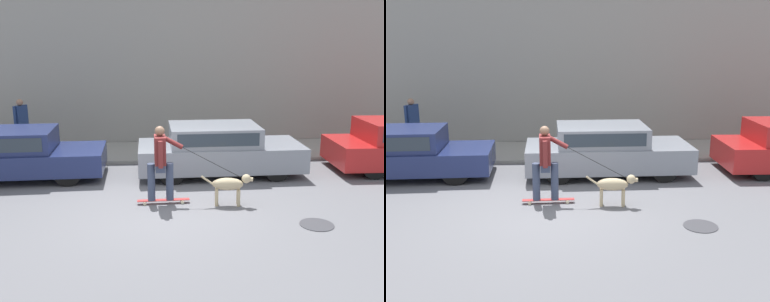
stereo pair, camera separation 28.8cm
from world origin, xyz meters
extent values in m
plane|color=slate|center=(0.00, 0.00, 0.00)|extent=(36.00, 36.00, 0.00)
cube|color=gray|center=(0.00, 6.12, 2.91)|extent=(32.00, 0.30, 5.82)
cube|color=gray|center=(0.00, 4.75, 0.05)|extent=(30.00, 2.41, 0.10)
cylinder|color=black|center=(-2.31, 3.24, 0.33)|extent=(0.67, 0.22, 0.66)
cylinder|color=black|center=(-2.26, 1.78, 0.33)|extent=(0.67, 0.22, 0.66)
cube|color=navy|center=(-3.61, 2.47, 0.47)|extent=(4.33, 1.84, 0.54)
cube|color=navy|center=(-3.78, 2.46, 0.99)|extent=(2.25, 1.60, 0.51)
cylinder|color=black|center=(2.76, 3.25, 0.31)|extent=(0.63, 0.21, 0.63)
cylinder|color=black|center=(2.78, 1.73, 0.31)|extent=(0.63, 0.21, 0.63)
cylinder|color=black|center=(0.18, 3.21, 0.31)|extent=(0.63, 0.21, 0.63)
cylinder|color=black|center=(0.20, 1.69, 0.31)|extent=(0.63, 0.21, 0.63)
cube|color=gray|center=(1.48, 2.47, 0.49)|extent=(4.19, 1.83, 0.61)
cube|color=gray|center=(1.31, 2.46, 1.05)|extent=(2.26, 1.62, 0.49)
cube|color=#28333D|center=(1.32, 1.67, 1.07)|extent=(1.97, 0.04, 0.31)
cylinder|color=black|center=(5.28, 3.27, 0.31)|extent=(0.63, 0.21, 0.62)
cylinder|color=black|center=(5.25, 1.71, 0.31)|extent=(0.63, 0.21, 0.62)
cylinder|color=tan|center=(1.55, 0.24, 0.18)|extent=(0.07, 0.07, 0.35)
cylinder|color=tan|center=(1.53, 0.09, 0.18)|extent=(0.07, 0.07, 0.35)
cylinder|color=tan|center=(1.10, 0.29, 0.18)|extent=(0.07, 0.07, 0.35)
cylinder|color=tan|center=(1.08, 0.14, 0.18)|extent=(0.07, 0.07, 0.35)
ellipsoid|color=tan|center=(1.32, 0.19, 0.46)|extent=(0.68, 0.33, 0.26)
sphere|color=tan|center=(1.70, 0.15, 0.58)|extent=(0.19, 0.19, 0.19)
cylinder|color=tan|center=(1.78, 0.14, 0.57)|extent=(0.11, 0.10, 0.09)
cylinder|color=tan|center=(0.89, 0.24, 0.54)|extent=(0.27, 0.07, 0.20)
cylinder|color=beige|center=(0.37, 0.48, 0.04)|extent=(0.07, 0.03, 0.07)
cylinder|color=beige|center=(0.38, 0.33, 0.04)|extent=(0.07, 0.03, 0.07)
cylinder|color=beige|center=(-0.42, 0.45, 0.04)|extent=(0.07, 0.03, 0.07)
cylinder|color=beige|center=(-0.42, 0.30, 0.04)|extent=(0.07, 0.03, 0.07)
cube|color=#A82D2D|center=(-0.02, 0.39, 0.08)|extent=(1.11, 0.16, 0.02)
cylinder|color=#38425B|center=(0.11, 0.39, 0.48)|extent=(0.16, 0.16, 0.80)
cylinder|color=#38425B|center=(-0.27, 0.38, 0.48)|extent=(0.16, 0.16, 0.80)
cube|color=#38425B|center=(-0.08, 0.39, 0.80)|extent=(0.21, 0.36, 0.16)
cube|color=maroon|center=(-0.08, 0.39, 1.18)|extent=(0.24, 0.46, 0.58)
sphere|color=brown|center=(-0.08, 0.39, 1.57)|extent=(0.20, 0.20, 0.20)
cylinder|color=maroon|center=(-0.07, 0.11, 1.14)|extent=(0.10, 0.10, 0.55)
cylinder|color=maroon|center=(0.15, 0.60, 1.30)|extent=(0.55, 0.25, 0.33)
cylinder|color=black|center=(1.04, 0.34, 0.87)|extent=(1.31, 0.39, 0.64)
cylinder|color=brown|center=(-4.12, 4.63, 0.52)|extent=(0.13, 0.13, 0.82)
cylinder|color=brown|center=(-4.05, 4.76, 0.52)|extent=(0.13, 0.13, 0.82)
cube|color=navy|center=(-4.08, 4.70, 1.23)|extent=(0.35, 0.41, 0.60)
cylinder|color=navy|center=(-4.20, 4.50, 1.24)|extent=(0.08, 0.08, 0.57)
cylinder|color=navy|center=(-3.97, 4.89, 1.24)|extent=(0.08, 0.08, 0.57)
sphere|color=#997056|center=(-4.08, 4.70, 1.62)|extent=(0.19, 0.19, 0.19)
cube|color=tan|center=(-4.20, 4.50, 0.82)|extent=(0.22, 0.27, 0.27)
cylinder|color=#38383D|center=(2.83, -0.99, 0.01)|extent=(0.64, 0.64, 0.01)
camera|label=1|loc=(-0.15, -8.62, 3.38)|focal=42.00mm
camera|label=2|loc=(0.14, -8.64, 3.38)|focal=42.00mm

